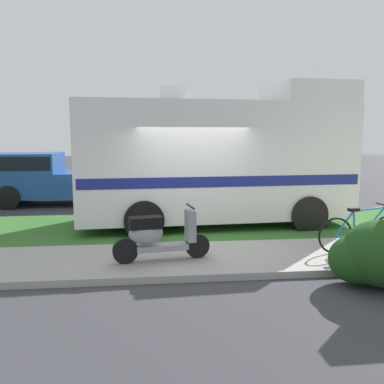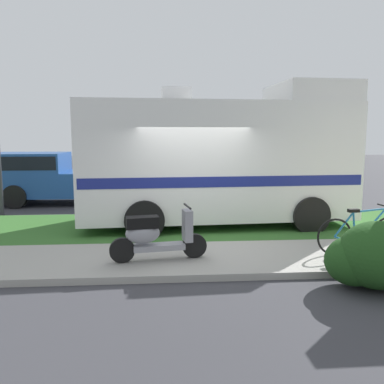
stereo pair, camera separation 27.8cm
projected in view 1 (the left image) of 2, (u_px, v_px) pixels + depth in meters
The scene contains 9 objects.
ground_plane at pixel (197, 245), 8.51m from camera, with size 80.00×80.00×0.00m, color #38383D.
sidewalk at pixel (205, 259), 7.32m from camera, with size 24.00×2.00×0.12m.
grass_strip at pixel (190, 227), 9.99m from camera, with size 24.00×3.40×0.08m.
motorhome_rv at pixel (218, 159), 10.08m from camera, with size 6.79×2.79×3.61m.
scooter at pixel (158, 235), 6.98m from camera, with size 1.73×0.57×0.97m.
bicycle at pixel (362, 232), 7.52m from camera, with size 1.77×0.52×0.90m.
pickup_truck_near at pixel (52, 177), 13.56m from camera, with size 5.41×2.18×1.74m.
bush_by_porch at pixel (379, 257), 6.07m from camera, with size 1.44×1.08×1.02m.
bottle_green at pixel (355, 242), 7.87m from camera, with size 0.06×0.06×0.26m.
Camera 1 is at (-1.01, -8.21, 2.30)m, focal length 37.27 mm.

